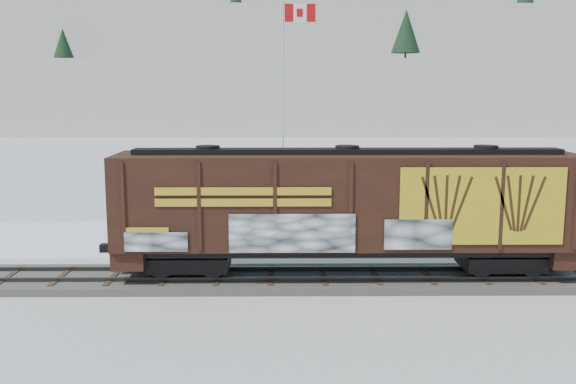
{
  "coord_description": "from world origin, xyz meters",
  "views": [
    {
      "loc": [
        0.41,
        -23.74,
        7.33
      ],
      "look_at": [
        0.68,
        3.0,
        3.04
      ],
      "focal_mm": 40.0,
      "sensor_mm": 36.0,
      "label": 1
    }
  ],
  "objects_px": {
    "flagpole": "(285,137)",
    "car_silver": "(175,230)",
    "hopper_railcar": "(346,204)",
    "car_white": "(342,230)",
    "car_dark": "(508,224)"
  },
  "relations": [
    {
      "from": "hopper_railcar",
      "to": "flagpole",
      "type": "distance_m",
      "value": 13.77
    },
    {
      "from": "car_white",
      "to": "car_dark",
      "type": "xyz_separation_m",
      "value": [
        8.35,
        1.45,
        -0.03
      ]
    },
    {
      "from": "car_silver",
      "to": "hopper_railcar",
      "type": "bearing_deg",
      "value": -141.59
    },
    {
      "from": "flagpole",
      "to": "car_white",
      "type": "height_order",
      "value": "flagpole"
    },
    {
      "from": "hopper_railcar",
      "to": "car_white",
      "type": "height_order",
      "value": "hopper_railcar"
    },
    {
      "from": "car_dark",
      "to": "flagpole",
      "type": "bearing_deg",
      "value": 50.86
    },
    {
      "from": "hopper_railcar",
      "to": "car_dark",
      "type": "distance_m",
      "value": 11.52
    },
    {
      "from": "car_silver",
      "to": "car_white",
      "type": "distance_m",
      "value": 7.91
    },
    {
      "from": "flagpole",
      "to": "car_white",
      "type": "relative_size",
      "value": 2.71
    },
    {
      "from": "flagpole",
      "to": "car_dark",
      "type": "relative_size",
      "value": 2.5
    },
    {
      "from": "hopper_railcar",
      "to": "car_silver",
      "type": "height_order",
      "value": "hopper_railcar"
    },
    {
      "from": "car_silver",
      "to": "car_white",
      "type": "bearing_deg",
      "value": -105.18
    },
    {
      "from": "flagpole",
      "to": "car_silver",
      "type": "bearing_deg",
      "value": -124.96
    },
    {
      "from": "flagpole",
      "to": "car_white",
      "type": "bearing_deg",
      "value": -71.25
    },
    {
      "from": "car_white",
      "to": "car_dark",
      "type": "relative_size",
      "value": 0.92
    }
  ]
}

